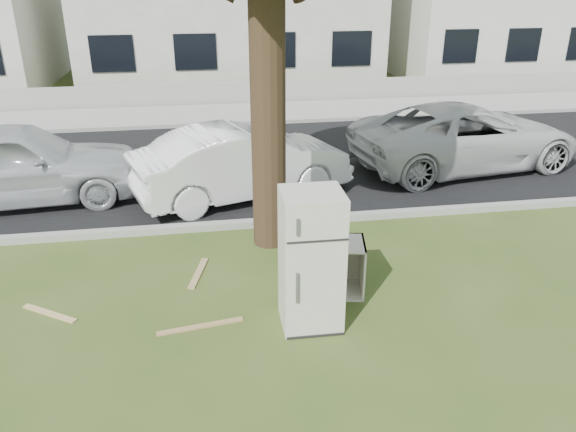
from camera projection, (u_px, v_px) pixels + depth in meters
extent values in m
plane|color=#324719|center=(316.00, 296.00, 7.80)|extent=(120.00, 120.00, 0.00)
cube|color=black|center=(263.00, 162.00, 13.22)|extent=(120.00, 7.00, 0.01)
cube|color=gray|center=(287.00, 224.00, 10.01)|extent=(120.00, 0.18, 0.12)
cube|color=gray|center=(248.00, 125.00, 16.42)|extent=(120.00, 0.18, 0.12)
cube|color=gray|center=(244.00, 113.00, 17.73)|extent=(120.00, 2.80, 0.01)
cube|color=gray|center=(239.00, 92.00, 19.04)|extent=(120.00, 0.15, 0.70)
cylinder|color=black|center=(268.00, 85.00, 8.32)|extent=(0.54, 0.54, 5.20)
cube|color=#B4B1A2|center=(311.00, 260.00, 6.88)|extent=(0.75, 0.70, 1.79)
cube|color=beige|center=(328.00, 266.00, 7.79)|extent=(1.07, 0.78, 0.76)
cube|color=#A07C4D|center=(200.00, 326.00, 7.12)|extent=(1.10, 0.25, 0.02)
cube|color=tan|center=(50.00, 313.00, 7.39)|extent=(0.78, 0.57, 0.02)
cube|color=tan|center=(198.00, 273.00, 8.37)|extent=(0.32, 0.89, 0.02)
imported|color=white|center=(242.00, 162.00, 10.98)|extent=(4.53, 2.76, 1.41)
imported|color=silver|center=(466.00, 136.00, 12.64)|extent=(5.52, 3.17, 1.45)
imported|color=silver|center=(15.00, 163.00, 10.66)|extent=(4.79, 2.27, 1.58)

